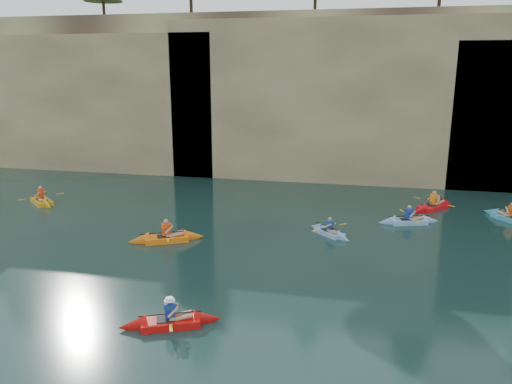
% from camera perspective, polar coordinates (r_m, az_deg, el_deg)
% --- Properties ---
extents(ground, '(160.00, 160.00, 0.00)m').
position_cam_1_polar(ground, '(15.21, -3.74, -17.19)').
color(ground, black).
rests_on(ground, ground).
extents(cliff, '(70.00, 16.00, 12.00)m').
position_cam_1_polar(cliff, '(42.65, 7.62, 11.51)').
color(cliff, tan).
rests_on(cliff, ground).
extents(cliff_slab_west, '(26.00, 2.40, 10.56)m').
position_cam_1_polar(cliff_slab_west, '(42.40, -21.89, 9.64)').
color(cliff_slab_west, tan).
rests_on(cliff_slab_west, ground).
extents(cliff_slab_center, '(24.00, 2.40, 11.40)m').
position_cam_1_polar(cliff_slab_center, '(35.16, 9.82, 10.39)').
color(cliff_slab_center, tan).
rests_on(cliff_slab_center, ground).
extents(sea_cave_west, '(4.50, 1.00, 4.00)m').
position_cam_1_polar(sea_cave_west, '(41.11, -19.65, 5.11)').
color(sea_cave_west, black).
rests_on(sea_cave_west, ground).
extents(sea_cave_center, '(3.50, 1.00, 3.20)m').
position_cam_1_polar(sea_cave_center, '(35.81, -0.17, 4.05)').
color(sea_cave_center, black).
rests_on(sea_cave_center, ground).
extents(sea_cave_east, '(5.00, 1.00, 4.50)m').
position_cam_1_polar(sea_cave_east, '(35.42, 22.58, 3.91)').
color(sea_cave_east, black).
rests_on(sea_cave_east, ground).
extents(main_kayaker, '(3.23, 2.04, 1.19)m').
position_cam_1_polar(main_kayaker, '(16.34, -9.75, -14.37)').
color(main_kayaker, red).
rests_on(main_kayaker, ground).
extents(kayaker_orange, '(3.50, 2.37, 1.34)m').
position_cam_1_polar(kayaker_orange, '(23.61, -10.18, -5.20)').
color(kayaker_orange, orange).
rests_on(kayaker_orange, ground).
extents(kayaker_ltblue_near, '(2.46, 2.42, 1.10)m').
position_cam_1_polar(kayaker_ltblue_near, '(24.39, 8.40, -4.56)').
color(kayaker_ltblue_near, '#7CA4D0').
rests_on(kayaker_ltblue_near, ground).
extents(kayaker_red_far, '(2.93, 3.28, 1.33)m').
position_cam_1_polar(kayaker_red_far, '(30.13, 19.59, -1.55)').
color(kayaker_red_far, red).
rests_on(kayaker_red_far, ground).
extents(kayaker_yellow, '(3.04, 2.66, 1.34)m').
position_cam_1_polar(kayaker_yellow, '(32.10, -23.28, -0.95)').
color(kayaker_yellow, orange).
rests_on(kayaker_yellow, ground).
extents(kayaker_ltblue_mid, '(3.29, 2.32, 1.23)m').
position_cam_1_polar(kayaker_ltblue_mid, '(26.98, 17.03, -3.17)').
color(kayaker_ltblue_mid, '#80AED6').
rests_on(kayaker_ltblue_mid, ground).
extents(kayaker_blue_east, '(2.70, 3.31, 1.26)m').
position_cam_1_polar(kayaker_blue_east, '(29.46, 27.11, -2.68)').
color(kayaker_blue_east, '#3A99C8').
rests_on(kayaker_blue_east, ground).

